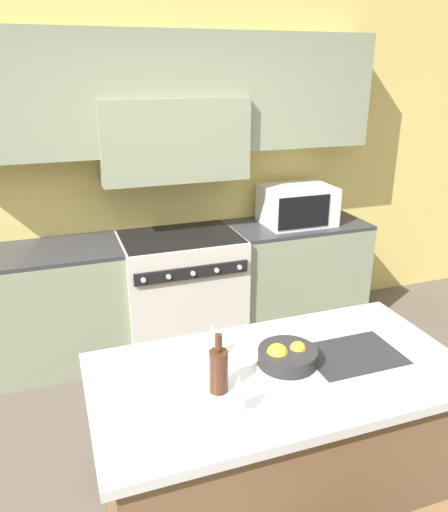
{
  "coord_description": "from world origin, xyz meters",
  "views": [
    {
      "loc": [
        -0.9,
        -1.66,
        2.15
      ],
      "look_at": [
        -0.02,
        0.83,
        1.15
      ],
      "focal_mm": 35.0,
      "sensor_mm": 36.0,
      "label": 1
    }
  ],
  "objects": [
    {
      "name": "back_cabinetry",
      "position": [
        0.0,
        2.19,
        1.58
      ],
      "size": [
        10.0,
        0.46,
        2.7
      ],
      "color": "#DBC166",
      "rests_on": "ground_plane"
    },
    {
      "name": "back_counter",
      "position": [
        0.0,
        1.93,
        0.46
      ],
      "size": [
        3.21,
        0.62,
        0.92
      ],
      "color": "gray",
      "rests_on": "ground_plane"
    },
    {
      "name": "range_stove",
      "position": [
        0.0,
        1.91,
        0.47
      ],
      "size": [
        0.93,
        0.7,
        0.93
      ],
      "color": "beige",
      "rests_on": "ground_plane"
    },
    {
      "name": "microwave",
      "position": [
        1.02,
        1.93,
        1.08
      ],
      "size": [
        0.57,
        0.44,
        0.32
      ],
      "color": "silver",
      "rests_on": "back_counter"
    },
    {
      "name": "kitchen_island",
      "position": [
        -0.04,
        0.03,
        0.46
      ],
      "size": [
        1.66,
        0.86,
        0.9
      ],
      "color": "brown",
      "rests_on": "ground_plane"
    },
    {
      "name": "wine_bottle",
      "position": [
        -0.34,
        -0.02,
        1.0
      ],
      "size": [
        0.08,
        0.08,
        0.26
      ],
      "color": "#422314",
      "rests_on": "kitchen_island"
    },
    {
      "name": "wine_glass_near",
      "position": [
        -0.32,
        -0.19,
        1.02
      ],
      "size": [
        0.06,
        0.06,
        0.17
      ],
      "color": "white",
      "rests_on": "kitchen_island"
    },
    {
      "name": "wine_glass_far",
      "position": [
        -0.29,
        0.22,
        1.02
      ],
      "size": [
        0.06,
        0.06,
        0.17
      ],
      "color": "white",
      "rests_on": "kitchen_island"
    },
    {
      "name": "fruit_bowl",
      "position": [
        0.01,
        0.06,
        0.94
      ],
      "size": [
        0.27,
        0.27,
        0.11
      ],
      "color": "black",
      "rests_on": "kitchen_island"
    }
  ]
}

